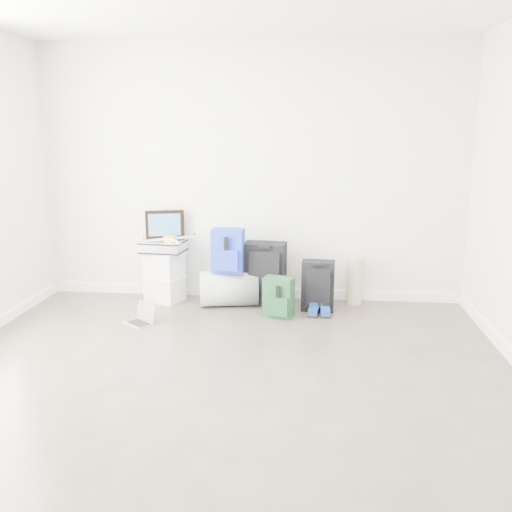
# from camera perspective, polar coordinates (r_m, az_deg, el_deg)

# --- Properties ---
(ground) EXTENTS (5.00, 5.00, 0.00)m
(ground) POSITION_cam_1_polar(r_m,az_deg,el_deg) (3.73, -4.83, -15.71)
(ground) COLOR #3D372C
(ground) RESTS_ON ground
(room_envelope) EXTENTS (4.52, 5.02, 2.71)m
(room_envelope) POSITION_cam_1_polar(r_m,az_deg,el_deg) (3.29, -5.35, 11.76)
(room_envelope) COLOR silver
(room_envelope) RESTS_ON ground
(boxes_stack) EXTENTS (0.46, 0.42, 0.54)m
(boxes_stack) POSITION_cam_1_polar(r_m,az_deg,el_deg) (5.89, -9.62, -2.12)
(boxes_stack) COLOR silver
(boxes_stack) RESTS_ON ground
(briefcase) EXTENTS (0.47, 0.37, 0.13)m
(briefcase) POSITION_cam_1_polar(r_m,az_deg,el_deg) (5.81, -9.74, 1.01)
(briefcase) COLOR #B2B2B7
(briefcase) RESTS_ON boxes_stack
(painting) EXTENTS (0.40, 0.13, 0.31)m
(painting) POSITION_cam_1_polar(r_m,az_deg,el_deg) (5.86, -9.57, 3.28)
(painting) COLOR black
(painting) RESTS_ON briefcase
(drone) EXTENTS (0.49, 0.49, 0.05)m
(drone) POSITION_cam_1_polar(r_m,az_deg,el_deg) (5.75, -9.06, 1.82)
(drone) COLOR gold
(drone) RESTS_ON briefcase
(duffel_bag) EXTENTS (0.65, 0.47, 0.37)m
(duffel_bag) POSITION_cam_1_polar(r_m,az_deg,el_deg) (5.68, -2.87, -3.42)
(duffel_bag) COLOR gray
(duffel_bag) RESTS_ON ground
(blue_backpack) EXTENTS (0.33, 0.25, 0.45)m
(blue_backpack) POSITION_cam_1_polar(r_m,az_deg,el_deg) (5.54, -2.97, 0.47)
(blue_backpack) COLOR #1C35B8
(blue_backpack) RESTS_ON duffel_bag
(large_suitcase) EXTENTS (0.45, 0.31, 0.66)m
(large_suitcase) POSITION_cam_1_polar(r_m,az_deg,el_deg) (5.67, 0.96, -1.88)
(large_suitcase) COLOR black
(large_suitcase) RESTS_ON ground
(green_backpack) EXTENTS (0.32, 0.27, 0.40)m
(green_backpack) POSITION_cam_1_polar(r_m,az_deg,el_deg) (5.33, 2.38, -4.43)
(green_backpack) COLOR #153920
(green_backpack) RESTS_ON ground
(carry_on) EXTENTS (0.34, 0.23, 0.51)m
(carry_on) POSITION_cam_1_polar(r_m,az_deg,el_deg) (5.54, 6.53, -3.14)
(carry_on) COLOR black
(carry_on) RESTS_ON ground
(shoes) EXTENTS (0.22, 0.26, 0.08)m
(shoes) POSITION_cam_1_polar(r_m,az_deg,el_deg) (5.46, 6.70, -5.74)
(shoes) COLOR black
(shoes) RESTS_ON ground
(rolled_rug) EXTENTS (0.16, 0.16, 0.50)m
(rolled_rug) POSITION_cam_1_polar(r_m,az_deg,el_deg) (5.82, 10.33, -2.54)
(rolled_rug) COLOR tan
(rolled_rug) RESTS_ON ground
(laptop) EXTENTS (0.33, 0.31, 0.19)m
(laptop) POSITION_cam_1_polar(r_m,az_deg,el_deg) (5.30, -11.96, -6.48)
(laptop) COLOR silver
(laptop) RESTS_ON ground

